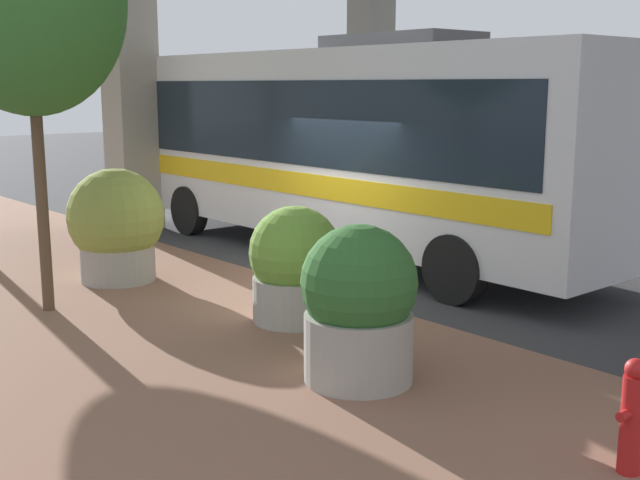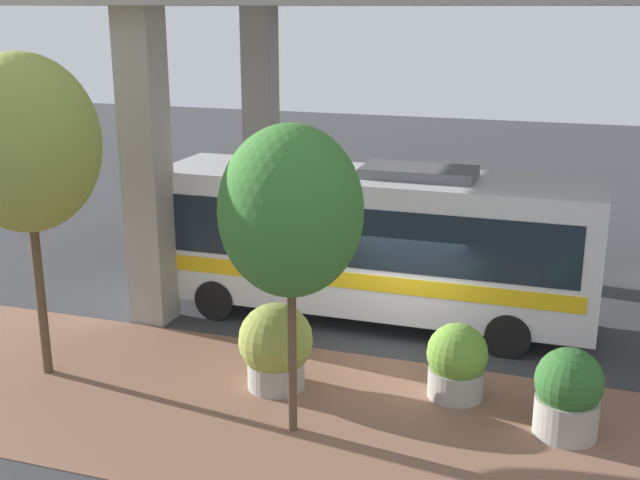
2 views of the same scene
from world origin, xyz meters
TOP-DOWN VIEW (x-y plane):
  - ground_plane at (0.00, 0.00)m, footprint 80.00×80.00m
  - sidewalk_strip at (-3.00, 0.00)m, footprint 6.00×40.00m
  - bus at (2.24, 1.14)m, footprint 2.82×10.44m
  - fire_hydrant at (-1.92, -6.45)m, footprint 0.38×0.18m
  - planter_front at (-2.03, 2.02)m, footprint 1.49×1.49m
  - planter_middle at (-2.15, -3.58)m, footprint 1.20×1.20m
  - planter_back at (-1.29, -1.48)m, footprint 1.19×1.19m
  - street_tree_far at (-3.53, 1.11)m, footprint 2.47×2.47m

SIDE VIEW (x-z plane):
  - ground_plane at x=0.00m, z-range 0.00..0.00m
  - sidewalk_strip at x=-3.00m, z-range 0.00..0.02m
  - fire_hydrant at x=-1.92m, z-range 0.01..0.97m
  - planter_back at x=-1.29m, z-range -0.02..1.50m
  - planter_middle at x=-2.15m, z-range -0.01..1.65m
  - planter_front at x=-2.03m, z-range 0.00..1.78m
  - bus at x=2.24m, z-range 0.16..4.01m
  - street_tree_far at x=-3.53m, z-range 1.30..6.89m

